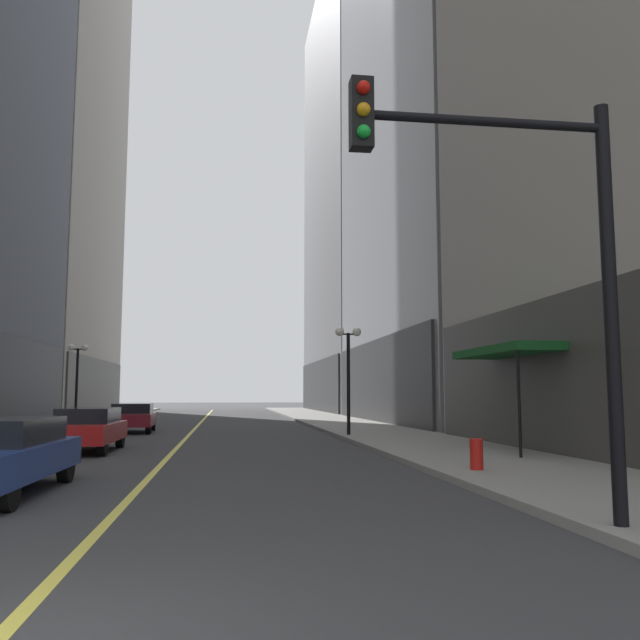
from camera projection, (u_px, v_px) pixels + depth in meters
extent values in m
plane|color=#38383A|center=(199.00, 424.00, 38.61)|extent=(200.00, 200.00, 0.00)
cube|color=gray|center=(51.00, 424.00, 37.48)|extent=(4.50, 78.00, 0.15)
cube|color=gray|center=(339.00, 422.00, 39.74)|extent=(4.50, 78.00, 0.15)
cube|color=#E5D64C|center=(199.00, 424.00, 38.61)|extent=(0.16, 70.00, 0.01)
cube|color=#212327|center=(7.00, 381.00, 36.94)|extent=(0.50, 22.80, 5.00)
cube|color=#A8A399|center=(35.00, 57.00, 64.65)|extent=(13.97, 26.00, 68.93)
cube|color=#3A3935|center=(96.00, 386.00, 62.04)|extent=(0.50, 24.70, 5.00)
cube|color=#3A3935|center=(588.00, 375.00, 16.68)|extent=(0.50, 20.90, 4.43)
cube|color=#2C2C2E|center=(378.00, 382.00, 39.84)|extent=(0.50, 22.80, 5.00)
cube|color=gray|center=(391.00, 193.00, 68.17)|extent=(15.08, 26.00, 44.71)
cube|color=#2C2C2E|center=(320.00, 386.00, 64.94)|extent=(0.50, 24.70, 5.00)
cube|color=#144C1E|center=(506.00, 351.00, 19.43)|extent=(1.60, 4.88, 0.24)
cylinder|color=black|center=(519.00, 406.00, 16.91)|extent=(0.08, 0.08, 2.88)
cylinder|color=black|center=(7.00, 490.00, 9.91)|extent=(0.23, 0.64, 0.64)
cylinder|color=black|center=(66.00, 466.00, 13.21)|extent=(0.23, 0.64, 0.64)
cube|color=#B21919|center=(87.00, 432.00, 20.20)|extent=(1.77, 4.34, 0.55)
cube|color=black|center=(89.00, 416.00, 20.47)|extent=(1.55, 2.43, 0.50)
cylinder|color=black|center=(103.00, 445.00, 18.77)|extent=(0.22, 0.64, 0.64)
cylinder|color=black|center=(47.00, 445.00, 18.58)|extent=(0.22, 0.64, 0.64)
cylinder|color=black|center=(120.00, 438.00, 21.76)|extent=(0.22, 0.64, 0.64)
cylinder|color=black|center=(73.00, 438.00, 21.56)|extent=(0.22, 0.64, 0.64)
cube|color=maroon|center=(132.00, 419.00, 30.36)|extent=(2.09, 4.28, 0.55)
cube|color=black|center=(133.00, 409.00, 30.62)|extent=(1.78, 2.42, 0.50)
cylinder|color=black|center=(149.00, 427.00, 29.04)|extent=(0.25, 0.65, 0.64)
cylinder|color=black|center=(109.00, 427.00, 28.74)|extent=(0.25, 0.65, 0.64)
cylinder|color=black|center=(153.00, 424.00, 31.92)|extent=(0.25, 0.65, 0.64)
cylinder|color=black|center=(117.00, 424.00, 31.62)|extent=(0.25, 0.65, 0.64)
cylinder|color=black|center=(611.00, 315.00, 8.37)|extent=(0.18, 0.18, 5.50)
cylinder|color=black|center=(485.00, 121.00, 8.42)|extent=(3.20, 0.12, 0.12)
cube|color=black|center=(361.00, 114.00, 8.20)|extent=(0.28, 0.24, 0.90)
sphere|color=red|center=(363.00, 87.00, 8.10)|extent=(0.17, 0.17, 0.17)
sphere|color=orange|center=(364.00, 109.00, 8.07)|extent=(0.17, 0.17, 0.17)
sphere|color=green|center=(364.00, 132.00, 8.04)|extent=(0.17, 0.17, 0.17)
cylinder|color=black|center=(76.00, 387.00, 35.43)|extent=(0.14, 0.14, 4.20)
cylinder|color=black|center=(78.00, 349.00, 35.66)|extent=(0.80, 0.06, 0.06)
sphere|color=white|center=(71.00, 347.00, 35.62)|extent=(0.36, 0.36, 0.36)
sphere|color=white|center=(85.00, 347.00, 35.72)|extent=(0.36, 0.36, 0.36)
cylinder|color=black|center=(348.00, 385.00, 26.46)|extent=(0.14, 0.14, 4.20)
cylinder|color=black|center=(348.00, 334.00, 26.69)|extent=(0.80, 0.06, 0.06)
sphere|color=white|center=(340.00, 332.00, 26.66)|extent=(0.36, 0.36, 0.36)
sphere|color=white|center=(357.00, 332.00, 26.75)|extent=(0.36, 0.36, 0.36)
cylinder|color=red|center=(477.00, 458.00, 14.13)|extent=(0.28, 0.28, 0.80)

